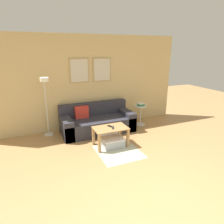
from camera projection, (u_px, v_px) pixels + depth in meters
The scene contains 11 objects.
ground_plane at pixel (161, 212), 2.78m from camera, with size 16.00×16.00×0.00m, color tan.
wall_back at pixel (86, 83), 5.52m from camera, with size 5.60×0.09×2.55m.
area_rug at pixel (119, 152), 4.41m from camera, with size 0.92×0.99×0.01m, color #B2B79E.
couch at pixel (97, 122), 5.47m from camera, with size 1.94×0.88×0.75m.
coffee_table at pixel (110, 132), 4.59m from camera, with size 0.77×0.49×0.45m.
storage_bin at pixel (112, 142), 4.64m from camera, with size 0.49×0.45×0.21m.
floor_lamp at pixel (46, 97), 4.84m from camera, with size 0.25×0.48×1.54m.
side_table at pixel (140, 113), 5.89m from camera, with size 0.37×0.37×0.59m.
book_stack at pixel (141, 104), 5.82m from camera, with size 0.21×0.19×0.08m.
remote_control at pixel (113, 128), 4.54m from camera, with size 0.04×0.15×0.02m, color #232328.
cell_phone at pixel (110, 126), 4.63m from camera, with size 0.07×0.14×0.01m, color black.
Camera 1 is at (-1.51, -1.78, 2.17)m, focal length 32.00 mm.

